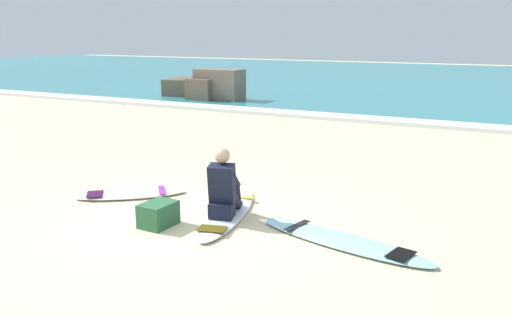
# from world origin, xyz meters

# --- Properties ---
(ground_plane) EXTENTS (80.00, 80.00, 0.00)m
(ground_plane) POSITION_xyz_m (0.00, 0.00, 0.00)
(ground_plane) COLOR beige
(sea) EXTENTS (80.00, 28.00, 0.10)m
(sea) POSITION_xyz_m (0.00, 22.97, 0.05)
(sea) COLOR teal
(sea) RESTS_ON ground
(breaking_foam) EXTENTS (80.00, 0.90, 0.11)m
(breaking_foam) POSITION_xyz_m (0.00, 9.27, 0.06)
(breaking_foam) COLOR white
(breaking_foam) RESTS_ON ground
(surfboard_main) EXTENTS (1.06, 2.34, 0.08)m
(surfboard_main) POSITION_xyz_m (0.31, 0.43, 0.04)
(surfboard_main) COLOR silver
(surfboard_main) RESTS_ON ground
(surfer_seated) EXTENTS (0.52, 0.76, 0.95)m
(surfer_seated) POSITION_xyz_m (0.35, 0.27, 0.44)
(surfer_seated) COLOR black
(surfer_seated) RESTS_ON surfboard_main
(surfboard_spare_near) EXTENTS (1.65, 1.48, 0.08)m
(surfboard_spare_near) POSITION_xyz_m (-1.49, 0.52, 0.04)
(surfboard_spare_near) COLOR white
(surfboard_spare_near) RESTS_ON ground
(surfboard_spare_far) EXTENTS (2.45, 1.05, 0.08)m
(surfboard_spare_far) POSITION_xyz_m (2.07, 0.17, 0.04)
(surfboard_spare_far) COLOR #9ED1E5
(surfboard_spare_far) RESTS_ON ground
(rock_outcrop_distant) EXTENTS (3.59, 2.44, 1.20)m
(rock_outcrop_distant) POSITION_xyz_m (-7.01, 11.33, 0.46)
(rock_outcrop_distant) COLOR brown
(rock_outcrop_distant) RESTS_ON ground
(beach_bag) EXTENTS (0.39, 0.50, 0.32)m
(beach_bag) POSITION_xyz_m (-0.30, -0.34, 0.16)
(beach_bag) COLOR #285B38
(beach_bag) RESTS_ON ground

